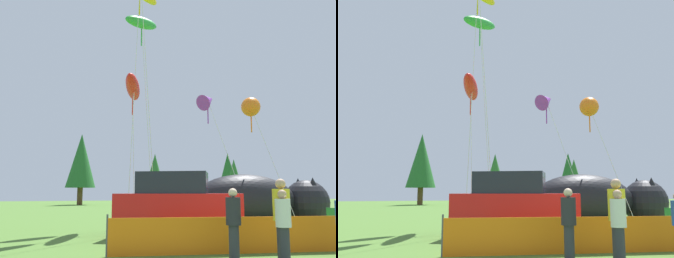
# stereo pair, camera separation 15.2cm
# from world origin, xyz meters

# --- Properties ---
(ground_plane) EXTENTS (120.00, 120.00, 0.00)m
(ground_plane) POSITION_xyz_m (0.00, 0.00, 0.00)
(ground_plane) COLOR #4C752D
(parked_car) EXTENTS (4.63, 3.51, 2.27)m
(parked_car) POSITION_xyz_m (-2.16, 1.19, 1.11)
(parked_car) COLOR red
(parked_car) RESTS_ON ground
(folding_chair) EXTENTS (0.57, 0.57, 0.97)m
(folding_chair) POSITION_xyz_m (4.26, 0.80, 0.57)
(folding_chair) COLOR #267F33
(folding_chair) RESTS_ON ground
(inflatable_cat) EXTENTS (6.94, 2.92, 2.41)m
(inflatable_cat) POSITION_xyz_m (3.15, 4.37, 1.11)
(inflatable_cat) COLOR black
(inflatable_cat) RESTS_ON ground
(safety_fence) EXTENTS (9.08, 1.70, 1.03)m
(safety_fence) POSITION_xyz_m (-0.61, -2.50, 0.47)
(safety_fence) COLOR orange
(safety_fence) RESTS_ON ground
(spectator_in_yellow_shirt) EXTENTS (0.36, 0.36, 1.67)m
(spectator_in_yellow_shirt) POSITION_xyz_m (-2.30, -3.01, 0.91)
(spectator_in_yellow_shirt) COLOR #2D2D38
(spectator_in_yellow_shirt) RESTS_ON ground
(spectator_in_grey_shirt) EXTENTS (0.36, 0.36, 1.64)m
(spectator_in_grey_shirt) POSITION_xyz_m (-1.37, -3.69, 0.89)
(spectator_in_grey_shirt) COLOR #2D2D38
(spectator_in_grey_shirt) RESTS_ON ground
(spectator_in_green_shirt) EXTENTS (0.41, 0.41, 1.90)m
(spectator_in_green_shirt) POSITION_xyz_m (-1.26, -3.48, 1.04)
(spectator_in_green_shirt) COLOR #2D2D38
(spectator_in_green_shirt) RESTS_ON ground
(kite_orange_flower) EXTENTS (1.35, 2.68, 6.30)m
(kite_orange_flower) POSITION_xyz_m (3.11, 4.75, 5.79)
(kite_orange_flower) COLOR silver
(kite_orange_flower) RESTS_ON ground
(kite_green_fish) EXTENTS (2.48, 2.23, 11.12)m
(kite_green_fish) POSITION_xyz_m (-1.99, 7.10, 10.55)
(kite_green_fish) COLOR silver
(kite_green_fish) RESTS_ON ground
(kite_purple_delta) EXTENTS (1.81, 3.30, 7.22)m
(kite_purple_delta) POSITION_xyz_m (1.89, 7.19, 6.58)
(kite_purple_delta) COLOR silver
(kite_purple_delta) RESTS_ON ground
(kite_red_lizard) EXTENTS (1.62, 3.62, 6.81)m
(kite_red_lizard) POSITION_xyz_m (-2.90, 5.09, 6.33)
(kite_red_lizard) COLOR silver
(kite_red_lizard) RESTS_ON ground
(horizon_tree_east) EXTENTS (2.72, 2.72, 6.49)m
(horizon_tree_east) POSITION_xyz_m (7.38, 35.14, 3.98)
(horizon_tree_east) COLOR brown
(horizon_tree_east) RESTS_ON ground
(horizon_tree_west) EXTENTS (3.05, 3.05, 7.27)m
(horizon_tree_west) POSITION_xyz_m (19.51, 38.03, 4.47)
(horizon_tree_west) COLOR brown
(horizon_tree_west) RESTS_ON ground
(horizon_tree_mid) EXTENTS (3.75, 3.75, 8.95)m
(horizon_tree_mid) POSITION_xyz_m (-1.78, 37.31, 5.50)
(horizon_tree_mid) COLOR brown
(horizon_tree_mid) RESTS_ON ground
(horizon_tree_northeast) EXTENTS (2.30, 2.30, 5.48)m
(horizon_tree_northeast) POSITION_xyz_m (15.25, 28.59, 3.36)
(horizon_tree_northeast) COLOR brown
(horizon_tree_northeast) RESTS_ON ground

